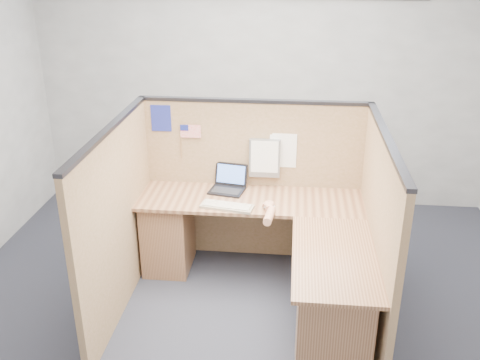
# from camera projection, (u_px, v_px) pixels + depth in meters

# --- Properties ---
(floor) EXTENTS (5.00, 5.00, 0.00)m
(floor) POSITION_uv_depth(u_px,v_px,m) (243.00, 316.00, 4.32)
(floor) COLOR #1F232C
(floor) RESTS_ON ground
(wall_back) EXTENTS (5.00, 0.00, 5.00)m
(wall_back) POSITION_uv_depth(u_px,v_px,m) (263.00, 82.00, 5.82)
(wall_back) COLOR gray
(wall_back) RESTS_ON floor
(cubicle_partitions) EXTENTS (2.06, 1.83, 1.53)m
(cubicle_partitions) POSITION_uv_depth(u_px,v_px,m) (248.00, 207.00, 4.41)
(cubicle_partitions) COLOR olive
(cubicle_partitions) RESTS_ON floor
(l_desk) EXTENTS (1.95, 1.75, 0.73)m
(l_desk) POSITION_uv_depth(u_px,v_px,m) (268.00, 257.00, 4.41)
(l_desk) COLOR brown
(l_desk) RESTS_ON floor
(laptop) EXTENTS (0.33, 0.34, 0.22)m
(laptop) POSITION_uv_depth(u_px,v_px,m) (227.00, 184.00, 4.81)
(laptop) COLOR black
(laptop) RESTS_ON l_desk
(keyboard) EXTENTS (0.46, 0.23, 0.03)m
(keyboard) POSITION_uv_depth(u_px,v_px,m) (227.00, 206.00, 4.48)
(keyboard) COLOR gray
(keyboard) RESTS_ON l_desk
(mouse) EXTENTS (0.11, 0.07, 0.04)m
(mouse) POSITION_uv_depth(u_px,v_px,m) (269.00, 206.00, 4.46)
(mouse) COLOR silver
(mouse) RESTS_ON l_desk
(hand_forearm) EXTENTS (0.10, 0.37, 0.08)m
(hand_forearm) POSITION_uv_depth(u_px,v_px,m) (269.00, 212.00, 4.33)
(hand_forearm) COLOR tan
(hand_forearm) RESTS_ON l_desk
(blue_poster) EXTENTS (0.18, 0.01, 0.24)m
(blue_poster) POSITION_uv_depth(u_px,v_px,m) (161.00, 118.00, 4.75)
(blue_poster) COLOR navy
(blue_poster) RESTS_ON cubicle_partitions
(american_flag) EXTENTS (0.19, 0.01, 0.32)m
(american_flag) POSITION_uv_depth(u_px,v_px,m) (188.00, 132.00, 4.76)
(american_flag) COLOR olive
(american_flag) RESTS_ON cubicle_partitions
(file_holder) EXTENTS (0.28, 0.05, 0.35)m
(file_holder) POSITION_uv_depth(u_px,v_px,m) (265.00, 158.00, 4.77)
(file_holder) COLOR slate
(file_holder) RESTS_ON cubicle_partitions
(paper_left) EXTENTS (0.24, 0.00, 0.30)m
(paper_left) POSITION_uv_depth(u_px,v_px,m) (283.00, 151.00, 4.76)
(paper_left) COLOR white
(paper_left) RESTS_ON cubicle_partitions
(paper_right) EXTENTS (0.22, 0.01, 0.28)m
(paper_right) POSITION_uv_depth(u_px,v_px,m) (284.00, 149.00, 4.74)
(paper_right) COLOR white
(paper_right) RESTS_ON cubicle_partitions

